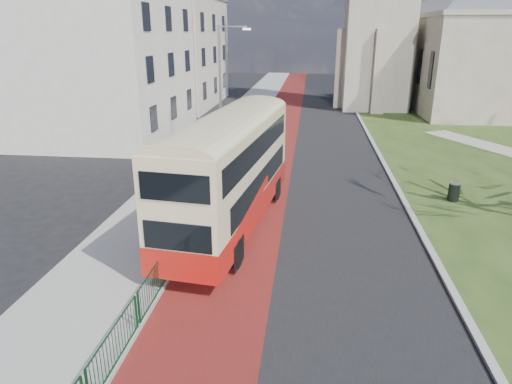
# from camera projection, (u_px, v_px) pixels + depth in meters

# --- Properties ---
(ground) EXTENTS (160.00, 160.00, 0.00)m
(ground) POSITION_uv_depth(u_px,v_px,m) (255.00, 294.00, 14.15)
(ground) COLOR black
(ground) RESTS_ON ground
(road_carriageway) EXTENTS (9.00, 120.00, 0.01)m
(road_carriageway) POSITION_uv_depth(u_px,v_px,m) (309.00, 145.00, 32.71)
(road_carriageway) COLOR black
(road_carriageway) RESTS_ON ground
(bus_lane) EXTENTS (3.40, 120.00, 0.01)m
(bus_lane) POSITION_uv_depth(u_px,v_px,m) (272.00, 144.00, 33.01)
(bus_lane) COLOR #591414
(bus_lane) RESTS_ON ground
(pavement_west) EXTENTS (4.00, 120.00, 0.12)m
(pavement_west) POSITION_uv_depth(u_px,v_px,m) (220.00, 142.00, 33.42)
(pavement_west) COLOR gray
(pavement_west) RESTS_ON ground
(kerb_west) EXTENTS (0.25, 120.00, 0.13)m
(kerb_west) POSITION_uv_depth(u_px,v_px,m) (247.00, 143.00, 33.19)
(kerb_west) COLOR #999993
(kerb_west) RESTS_ON ground
(kerb_east) EXTENTS (0.25, 80.00, 0.13)m
(kerb_east) POSITION_uv_depth(u_px,v_px,m) (371.00, 140.00, 34.05)
(kerb_east) COLOR #999993
(kerb_east) RESTS_ON ground
(pedestrian_railing) EXTENTS (0.07, 24.00, 1.12)m
(pedestrian_railing) POSITION_uv_depth(u_px,v_px,m) (193.00, 223.00, 18.04)
(pedestrian_railing) COLOR #0D3B1C
(pedestrian_railing) RESTS_ON ground
(street_block_near) EXTENTS (10.30, 14.30, 13.00)m
(street_block_near) POSITION_uv_depth(u_px,v_px,m) (105.00, 49.00, 34.15)
(street_block_near) COLOR beige
(street_block_near) RESTS_ON ground
(street_block_far) EXTENTS (10.30, 16.30, 11.50)m
(street_block_far) POSITION_uv_depth(u_px,v_px,m) (169.00, 51.00, 49.39)
(street_block_far) COLOR #BDB1A0
(street_block_far) RESTS_ON ground
(streetlamp) EXTENTS (2.13, 0.18, 8.00)m
(streetlamp) POSITION_uv_depth(u_px,v_px,m) (222.00, 82.00, 29.97)
(streetlamp) COLOR gray
(streetlamp) RESTS_ON pavement_west
(bus) EXTENTS (3.81, 11.12, 4.56)m
(bus) POSITION_uv_depth(u_px,v_px,m) (230.00, 167.00, 18.20)
(bus) COLOR #AF1610
(bus) RESTS_ON ground
(litter_bin) EXTENTS (0.67, 0.67, 0.90)m
(litter_bin) POSITION_uv_depth(u_px,v_px,m) (454.00, 191.00, 21.80)
(litter_bin) COLOR black
(litter_bin) RESTS_ON grass_green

